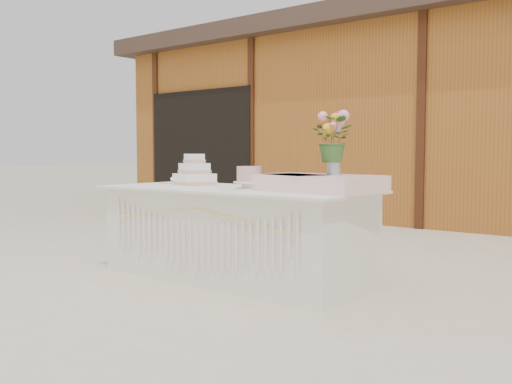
{
  "coord_description": "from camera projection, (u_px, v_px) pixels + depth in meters",
  "views": [
    {
      "loc": [
        3.09,
        -3.63,
        1.07
      ],
      "look_at": [
        0.0,
        0.3,
        0.72
      ],
      "focal_mm": 40.0,
      "sensor_mm": 36.0,
      "label": 1
    }
  ],
  "objects": [
    {
      "name": "barn",
      "position": [
        468.0,
        116.0,
        9.42
      ],
      "size": [
        12.6,
        4.6,
        3.3
      ],
      "color": "#96521F",
      "rests_on": "ground"
    },
    {
      "name": "bouquet",
      "position": [
        334.0,
        133.0,
        4.29
      ],
      "size": [
        0.35,
        0.32,
        0.35
      ],
      "primitive_type": "imported",
      "rotation": [
        0.0,
        0.0,
        0.16
      ],
      "color": "#345C25",
      "rests_on": "flower_vase"
    },
    {
      "name": "wedding_cake",
      "position": [
        194.0,
        174.0,
        5.21
      ],
      "size": [
        0.4,
        0.4,
        0.28
      ],
      "rotation": [
        0.0,
        0.0,
        -0.35
      ],
      "color": "white",
      "rests_on": "cake_table"
    },
    {
      "name": "pink_cake_stand",
      "position": [
        250.0,
        177.0,
        4.54
      ],
      "size": [
        0.26,
        0.26,
        0.19
      ],
      "color": "white",
      "rests_on": "cake_table"
    },
    {
      "name": "flower_vase",
      "position": [
        334.0,
        165.0,
        4.31
      ],
      "size": [
        0.11,
        0.11,
        0.15
      ],
      "primitive_type": "cylinder",
      "color": "#B1B1B6",
      "rests_on": "satin_runner"
    },
    {
      "name": "ground",
      "position": [
        234.0,
        279.0,
        4.83
      ],
      "size": [
        80.0,
        80.0,
        0.0
      ],
      "primitive_type": "plane",
      "color": "beige",
      "rests_on": "ground"
    },
    {
      "name": "cake_table",
      "position": [
        234.0,
        233.0,
        4.8
      ],
      "size": [
        2.4,
        1.0,
        0.77
      ],
      "color": "white",
      "rests_on": "ground"
    },
    {
      "name": "satin_runner",
      "position": [
        314.0,
        183.0,
        4.38
      ],
      "size": [
        1.07,
        0.7,
        0.13
      ],
      "primitive_type": "cube",
      "rotation": [
        0.0,
        0.0,
        -0.12
      ],
      "color": "#FFD2CD",
      "rests_on": "cake_table"
    },
    {
      "name": "loose_flowers",
      "position": [
        159.0,
        183.0,
        5.41
      ],
      "size": [
        0.24,
        0.32,
        0.02
      ],
      "primitive_type": null,
      "rotation": [
        0.0,
        0.0,
        -0.43
      ],
      "color": "pink",
      "rests_on": "cake_table"
    }
  ]
}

